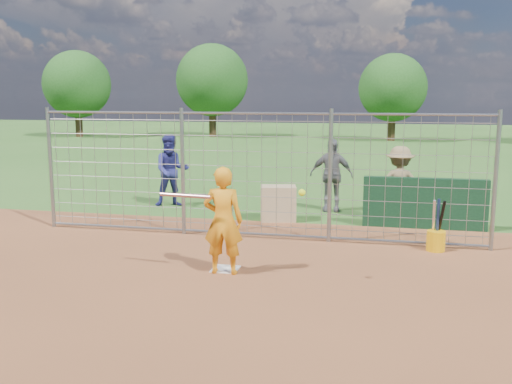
% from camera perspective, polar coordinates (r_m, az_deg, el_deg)
% --- Properties ---
extents(ground, '(100.00, 100.00, 0.00)m').
position_cam_1_polar(ground, '(9.70, -2.77, -7.42)').
color(ground, '#2D591E').
rests_on(ground, ground).
extents(infield_dirt, '(18.00, 18.00, 0.00)m').
position_cam_1_polar(infield_dirt, '(7.03, -9.39, -14.33)').
color(infield_dirt, brown).
rests_on(infield_dirt, ground).
extents(home_plate, '(0.43, 0.43, 0.02)m').
position_cam_1_polar(home_plate, '(9.52, -3.09, -7.71)').
color(home_plate, silver).
rests_on(home_plate, ground).
extents(dugout_wall, '(2.60, 0.20, 1.10)m').
position_cam_1_polar(dugout_wall, '(12.79, 16.49, -1.09)').
color(dugout_wall, '#11381E').
rests_on(dugout_wall, ground).
extents(batter, '(0.67, 0.47, 1.75)m').
position_cam_1_polar(batter, '(9.12, -3.31, -2.88)').
color(batter, orange).
rests_on(batter, ground).
extents(bystander_a, '(1.12, 1.02, 1.86)m').
position_cam_1_polar(bystander_a, '(14.85, -8.44, 2.14)').
color(bystander_a, navy).
rests_on(bystander_a, ground).
extents(bystander_b, '(1.07, 0.47, 1.80)m').
position_cam_1_polar(bystander_b, '(14.20, 7.53, 1.70)').
color(bystander_b, slate).
rests_on(bystander_b, ground).
extents(bystander_c, '(1.14, 0.69, 1.73)m').
position_cam_1_polar(bystander_c, '(13.23, 14.14, 0.74)').
color(bystander_c, olive).
rests_on(bystander_c, ground).
extents(equipment_bin, '(0.90, 0.71, 0.80)m').
position_cam_1_polar(equipment_bin, '(13.08, 2.24, -1.13)').
color(equipment_bin, tan).
rests_on(equipment_bin, ground).
extents(equipment_in_play, '(2.33, 0.23, 0.22)m').
position_cam_1_polar(equipment_in_play, '(8.79, -4.40, -0.29)').
color(equipment_in_play, silver).
rests_on(equipment_in_play, ground).
extents(bucket_with_bats, '(0.34, 0.38, 0.98)m').
position_cam_1_polar(bucket_with_bats, '(11.07, 17.56, -4.41)').
color(bucket_with_bats, '#EEA80C').
rests_on(bucket_with_bats, ground).
extents(backstop_fence, '(9.08, 0.08, 2.60)m').
position_cam_1_polar(backstop_fence, '(11.33, -0.17, 1.60)').
color(backstop_fence, gray).
rests_on(backstop_fence, ground).
extents(tree_line, '(44.66, 6.72, 6.48)m').
position_cam_1_polar(tree_line, '(37.09, 13.74, 10.73)').
color(tree_line, '#3F2B19').
rests_on(tree_line, ground).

